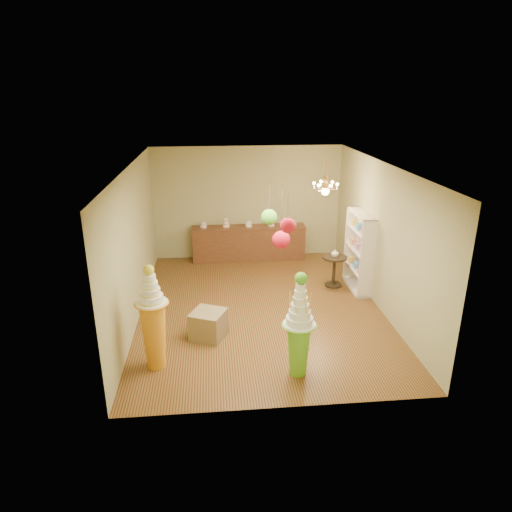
{
  "coord_description": "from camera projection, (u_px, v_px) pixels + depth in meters",
  "views": [
    {
      "loc": [
        -0.94,
        -8.67,
        4.36
      ],
      "look_at": [
        -0.09,
        0.0,
        1.17
      ],
      "focal_mm": 32.0,
      "sensor_mm": 36.0,
      "label": 1
    }
  ],
  "objects": [
    {
      "name": "pom_red_left",
      "position": [
        281.0,
        240.0,
        7.2
      ],
      "size": [
        0.29,
        0.29,
        1.02
      ],
      "color": "#3C352B",
      "rests_on": "ceiling"
    },
    {
      "name": "sideboard",
      "position": [
        249.0,
        242.0,
        12.3
      ],
      "size": [
        3.04,
        0.54,
        1.16
      ],
      "color": "#59311C",
      "rests_on": "floor"
    },
    {
      "name": "wall_front",
      "position": [
        286.0,
        316.0,
        6.13
      ],
      "size": [
        5.0,
        0.04,
        3.0
      ],
      "primitive_type": "cube",
      "color": "tan",
      "rests_on": "ground"
    },
    {
      "name": "pom_green_mid",
      "position": [
        269.0,
        217.0,
        7.33
      ],
      "size": [
        0.26,
        0.26,
        0.7
      ],
      "color": "#3C352B",
      "rests_on": "ceiling"
    },
    {
      "name": "floor",
      "position": [
        260.0,
        308.0,
        9.68
      ],
      "size": [
        6.5,
        6.5,
        0.0
      ],
      "primitive_type": "plane",
      "color": "brown",
      "rests_on": "ground"
    },
    {
      "name": "ceiling",
      "position": [
        261.0,
        166.0,
        8.65
      ],
      "size": [
        6.5,
        6.5,
        0.0
      ],
      "primitive_type": "plane",
      "rotation": [
        3.14,
        0.0,
        0.0
      ],
      "color": "silver",
      "rests_on": "ground"
    },
    {
      "name": "pedestal_orange",
      "position": [
        154.0,
        327.0,
        7.39
      ],
      "size": [
        0.58,
        0.58,
        1.82
      ],
      "rotation": [
        0.0,
        0.0,
        0.16
      ],
      "color": "orange",
      "rests_on": "floor"
    },
    {
      "name": "vase",
      "position": [
        335.0,
        253.0,
        10.48
      ],
      "size": [
        0.19,
        0.19,
        0.18
      ],
      "primitive_type": "imported",
      "rotation": [
        0.0,
        0.0,
        -0.1
      ],
      "color": "silver",
      "rests_on": "round_table"
    },
    {
      "name": "burlap_riser",
      "position": [
        208.0,
        325.0,
        8.45
      ],
      "size": [
        0.76,
        0.76,
        0.52
      ],
      "primitive_type": "cube",
      "rotation": [
        0.0,
        0.0,
        -0.42
      ],
      "color": "olive",
      "rests_on": "floor"
    },
    {
      "name": "wall_back",
      "position": [
        248.0,
        203.0,
        12.21
      ],
      "size": [
        5.0,
        0.04,
        3.0
      ],
      "primitive_type": "cube",
      "color": "tan",
      "rests_on": "ground"
    },
    {
      "name": "chandelier",
      "position": [
        325.0,
        189.0,
        10.01
      ],
      "size": [
        0.75,
        0.75,
        0.85
      ],
      "rotation": [
        0.0,
        0.0,
        -0.35
      ],
      "color": "#C78746",
      "rests_on": "ceiling"
    },
    {
      "name": "pedestal_green",
      "position": [
        299.0,
        336.0,
        7.21
      ],
      "size": [
        0.68,
        0.68,
        1.78
      ],
      "rotation": [
        0.0,
        0.0,
        -0.41
      ],
      "color": "#6DC42B",
      "rests_on": "floor"
    },
    {
      "name": "wall_right",
      "position": [
        381.0,
        237.0,
        9.4
      ],
      "size": [
        0.04,
        6.5,
        3.0
      ],
      "primitive_type": "cube",
      "color": "tan",
      "rests_on": "ground"
    },
    {
      "name": "pom_red_right",
      "position": [
        288.0,
        226.0,
        6.53
      ],
      "size": [
        0.22,
        0.22,
        0.59
      ],
      "color": "#3C352B",
      "rests_on": "ceiling"
    },
    {
      "name": "wall_left",
      "position": [
        134.0,
        244.0,
        8.94
      ],
      "size": [
        0.04,
        6.5,
        3.0
      ],
      "primitive_type": "cube",
      "color": "tan",
      "rests_on": "ground"
    },
    {
      "name": "round_table",
      "position": [
        334.0,
        267.0,
        10.6
      ],
      "size": [
        0.62,
        0.62,
        0.73
      ],
      "rotation": [
        0.0,
        0.0,
        0.1
      ],
      "color": "black",
      "rests_on": "floor"
    },
    {
      "name": "shelving_unit",
      "position": [
        359.0,
        252.0,
        10.34
      ],
      "size": [
        0.33,
        1.2,
        1.8
      ],
      "color": "silver",
      "rests_on": "floor"
    }
  ]
}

